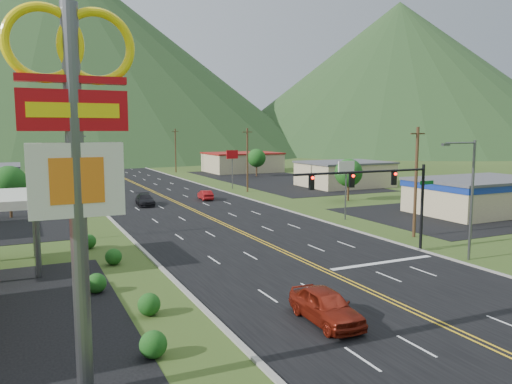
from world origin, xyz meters
name	(u,v)px	position (x,y,z in m)	size (l,w,h in m)	color
ground	(464,335)	(0.00, 0.00, 0.00)	(500.00, 500.00, 0.00)	#2E4318
road	(464,335)	(0.00, 0.00, 0.00)	(20.00, 460.00, 0.04)	black
curb_west	(276,381)	(-10.15, 0.00, 0.00)	(0.30, 460.00, 0.14)	gray
pylon_sign	(75,143)	(-17.00, 2.00, 9.30)	(4.32, 0.60, 14.00)	#59595E
traffic_signal	(383,187)	(6.48, 14.00, 5.33)	(13.10, 0.43, 7.00)	black
streetlight_east	(469,192)	(11.18, 10.00, 5.18)	(3.28, 0.25, 9.00)	#59595E
streetlight_west	(68,158)	(-11.68, 70.00, 5.18)	(3.28, 0.25, 9.00)	#59595E
building_east_near	(480,194)	(30.00, 25.00, 2.27)	(15.40, 10.40, 4.10)	beige
building_east_mid	(345,174)	(32.00, 55.00, 2.16)	(14.40, 11.40, 4.30)	beige
building_east_far	(242,162)	(28.00, 90.00, 2.26)	(16.40, 12.40, 4.50)	beige
pole_sign_west_a	(81,183)	(-14.00, 30.00, 5.05)	(2.00, 0.18, 6.40)	#59595E
pole_sign_west_b	(62,167)	(-14.00, 52.00, 5.05)	(2.00, 0.18, 6.40)	#59595E
pole_sign_east_a	(346,174)	(13.00, 28.00, 5.05)	(2.00, 0.18, 6.40)	#59595E
pole_sign_east_b	(232,158)	(13.00, 60.00, 5.05)	(2.00, 0.18, 6.40)	#59595E
tree_west_a	(9,183)	(-20.00, 45.00, 3.89)	(3.84, 3.84, 5.82)	#382314
tree_east_a	(349,173)	(22.00, 40.00, 3.89)	(3.84, 3.84, 5.82)	#382314
tree_east_b	(257,158)	(26.00, 78.00, 3.89)	(3.84, 3.84, 5.82)	#382314
utility_pole_a	(416,181)	(13.50, 18.00, 5.13)	(1.60, 0.28, 10.00)	#382314
utility_pole_b	(247,159)	(13.50, 55.00, 5.13)	(1.60, 0.28, 10.00)	#382314
utility_pole_c	(175,150)	(13.50, 95.00, 5.13)	(1.60, 0.28, 10.00)	#382314
utility_pole_d	(138,145)	(13.50, 135.00, 5.13)	(1.60, 0.28, 10.00)	#382314
mountain_n	(62,54)	(0.00, 220.00, 42.50)	(220.00, 220.00, 85.00)	#203E1C
mountain_ne	(398,77)	(147.84, 176.19, 35.00)	(180.00, 180.00, 70.00)	#203E1C
car_red_near	(326,306)	(-5.14, 4.14, 0.86)	(2.03, 5.05, 1.72)	maroon
car_dark_mid	(145,200)	(-4.45, 47.47, 0.73)	(2.04, 5.01, 1.45)	black
car_red_far	(205,195)	(4.40, 49.16, 0.66)	(1.40, 4.01, 1.32)	maroon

